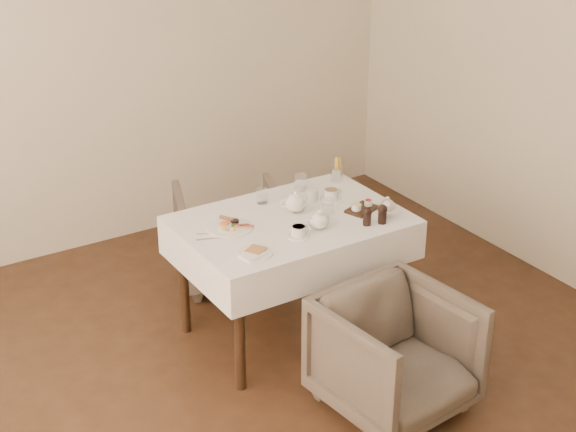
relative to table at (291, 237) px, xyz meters
The scene contains 20 objects.
table is the anchor object (origin of this frame).
armchair_near 0.96m from the table, 85.76° to the right, with size 0.69×0.71×0.65m, color brown.
armchair_far 0.85m from the table, 89.14° to the left, with size 0.67×0.69×0.63m, color brown.
breakfast_plate 0.39m from the table, 166.52° to the left, with size 0.26×0.26×0.03m.
side_plate 0.50m from the table, 145.98° to the right, with size 0.20×0.19×0.02m.
teapot_centre 0.21m from the table, 43.30° to the left, with size 0.17×0.13×0.13m, color white, non-canonical shape.
teapot_front 0.27m from the table, 72.39° to the right, with size 0.15×0.11×0.12m, color white, non-canonical shape.
creamer 0.33m from the table, 30.90° to the left, with size 0.06×0.06×0.07m, color white.
teacup_near 0.27m from the table, 111.99° to the right, with size 0.13×0.13×0.06m.
teacup_far 0.39m from the table, 16.84° to the left, with size 0.13×0.13×0.06m.
glass_left 0.32m from the table, 95.68° to the left, with size 0.07×0.07×0.09m, color silver.
glass_mid 0.28m from the table, 12.81° to the right, with size 0.06×0.06×0.09m, color silver.
glass_right 0.45m from the table, 49.93° to the left, with size 0.07×0.07×0.10m, color silver.
condiment_board 0.45m from the table, 16.75° to the right, with size 0.22×0.18×0.05m.
pepper_mill_left 0.47m from the table, 42.48° to the right, with size 0.05×0.05×0.11m, color black, non-canonical shape.
pepper_mill_right 0.55m from the table, 38.27° to the right, with size 0.06×0.06×0.12m, color black, non-canonical shape.
silver_pot 0.58m from the table, 29.26° to the right, with size 0.12×0.10×0.13m, color white, non-canonical shape.
fries_cup 0.65m from the table, 30.56° to the left, with size 0.07×0.07×0.16m.
cutlery_fork 0.49m from the table, behind, with size 0.01×0.17×0.00m, color silver.
cutlery_knife 0.51m from the table, behind, with size 0.02×0.20×0.00m, color silver.
Camera 1 is at (-2.06, -3.11, 2.92)m, focal length 55.00 mm.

